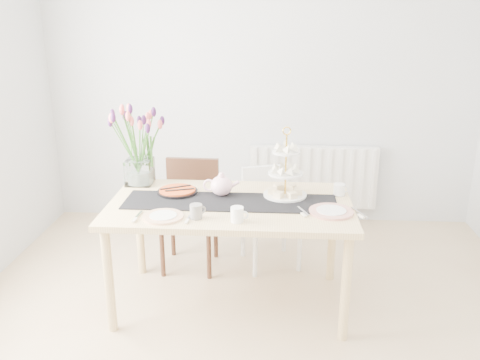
# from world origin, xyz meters

# --- Properties ---
(room_shell) EXTENTS (4.50, 4.50, 4.50)m
(room_shell) POSITION_xyz_m (0.00, 0.00, 1.30)
(room_shell) COLOR tan
(room_shell) RESTS_ON ground
(radiator) EXTENTS (1.20, 0.08, 0.60)m
(radiator) POSITION_xyz_m (0.50, 2.19, 0.45)
(radiator) COLOR white
(radiator) RESTS_ON room_shell
(dining_table) EXTENTS (1.60, 0.90, 0.75)m
(dining_table) POSITION_xyz_m (-0.16, 0.68, 0.67)
(dining_table) COLOR tan
(dining_table) RESTS_ON ground
(chair_brown) EXTENTS (0.43, 0.43, 0.85)m
(chair_brown) POSITION_xyz_m (-0.53, 1.27, 0.49)
(chair_brown) COLOR #392014
(chair_brown) RESTS_ON ground
(chair_white) EXTENTS (0.49, 0.49, 0.78)m
(chair_white) POSITION_xyz_m (0.09, 1.35, 0.45)
(chair_white) COLOR white
(chair_white) RESTS_ON ground
(table_runner) EXTENTS (1.40, 0.35, 0.01)m
(table_runner) POSITION_xyz_m (-0.16, 0.68, 0.75)
(table_runner) COLOR black
(table_runner) RESTS_ON dining_table
(tulip_vase) EXTENTS (0.67, 0.67, 0.58)m
(tulip_vase) POSITION_xyz_m (-0.85, 1.02, 1.12)
(tulip_vase) COLOR silver
(tulip_vase) RESTS_ON dining_table
(cake_stand) EXTENTS (0.29, 0.29, 0.43)m
(cake_stand) POSITION_xyz_m (0.20, 0.81, 0.87)
(cake_stand) COLOR gold
(cake_stand) RESTS_ON dining_table
(teapot) EXTENTS (0.25, 0.20, 0.16)m
(teapot) POSITION_xyz_m (-0.23, 0.80, 0.83)
(teapot) COLOR white
(teapot) RESTS_ON dining_table
(cream_jug) EXTENTS (0.09, 0.09, 0.08)m
(cream_jug) POSITION_xyz_m (0.57, 0.87, 0.79)
(cream_jug) COLOR white
(cream_jug) RESTS_ON dining_table
(tart_tin) EXTENTS (0.28, 0.28, 0.03)m
(tart_tin) POSITION_xyz_m (-0.54, 0.82, 0.77)
(tart_tin) COLOR black
(tart_tin) RESTS_ON dining_table
(mug_grey) EXTENTS (0.11, 0.11, 0.09)m
(mug_grey) POSITION_xyz_m (-0.35, 0.40, 0.79)
(mug_grey) COLOR slate
(mug_grey) RESTS_ON dining_table
(mug_white) EXTENTS (0.09, 0.09, 0.09)m
(mug_white) POSITION_xyz_m (-0.09, 0.36, 0.80)
(mug_white) COLOR white
(mug_white) RESTS_ON dining_table
(plate_left) EXTENTS (0.27, 0.27, 0.01)m
(plate_left) POSITION_xyz_m (-0.55, 0.40, 0.76)
(plate_left) COLOR silver
(plate_left) RESTS_ON dining_table
(plate_right) EXTENTS (0.36, 0.36, 0.01)m
(plate_right) POSITION_xyz_m (0.48, 0.54, 0.76)
(plate_right) COLOR silver
(plate_right) RESTS_ON dining_table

